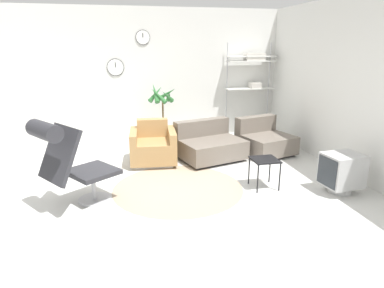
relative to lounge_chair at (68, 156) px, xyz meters
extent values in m
plane|color=silver|center=(1.37, 0.36, -0.72)|extent=(12.00, 12.00, 0.00)
cube|color=silver|center=(1.37, 3.27, 0.68)|extent=(12.00, 0.06, 2.80)
cylinder|color=black|center=(0.64, 3.23, 0.87)|extent=(0.36, 0.01, 0.36)
cylinder|color=white|center=(0.64, 3.23, 0.87)|extent=(0.34, 0.02, 0.34)
cube|color=black|center=(0.64, 3.21, 0.92)|extent=(0.01, 0.01, 0.10)
cylinder|color=black|center=(1.24, 3.23, 1.47)|extent=(0.30, 0.01, 0.30)
cylinder|color=white|center=(1.24, 3.23, 1.47)|extent=(0.28, 0.02, 0.28)
cube|color=black|center=(1.24, 3.21, 1.51)|extent=(0.01, 0.01, 0.09)
cube|color=silver|center=(4.27, 0.36, 0.68)|extent=(0.06, 12.00, 2.80)
cylinder|color=tan|center=(1.44, 0.33, -0.71)|extent=(1.92, 1.92, 0.01)
cylinder|color=#BCBCC1|center=(0.26, 0.19, -0.71)|extent=(0.61, 0.61, 0.02)
cylinder|color=#BCBCC1|center=(0.26, 0.19, -0.52)|extent=(0.06, 0.06, 0.35)
cube|color=#2D2D33|center=(0.26, 0.19, -0.31)|extent=(0.80, 0.81, 0.06)
cube|color=#2D2D33|center=(-0.08, -0.06, 0.05)|extent=(0.63, 0.68, 0.66)
cylinder|color=#2D2D33|center=(-0.21, -0.15, 0.37)|extent=(0.48, 0.56, 0.21)
cube|color=silver|center=(1.21, 1.53, -0.69)|extent=(0.70, 0.70, 0.06)
cube|color=#AD8451|center=(1.21, 1.53, -0.48)|extent=(0.62, 0.83, 0.36)
cube|color=#AD8451|center=(1.24, 1.83, -0.14)|extent=(0.56, 0.23, 0.32)
cube|color=#AD8451|center=(1.55, 1.50, -0.39)|extent=(0.19, 0.79, 0.54)
cube|color=#AD8451|center=(0.88, 1.56, -0.39)|extent=(0.19, 0.79, 0.54)
cube|color=black|center=(2.27, 1.50, -0.69)|extent=(1.16, 0.99, 0.05)
cube|color=#70665B|center=(2.27, 1.50, -0.50)|extent=(1.30, 1.15, 0.33)
cube|color=#70665B|center=(2.17, 1.83, -0.18)|extent=(1.11, 0.50, 0.30)
cube|color=black|center=(3.39, 1.58, -0.69)|extent=(0.97, 0.94, 0.05)
cube|color=#70665B|center=(3.39, 1.58, -0.50)|extent=(1.09, 1.09, 0.33)
cube|color=#70665B|center=(3.30, 1.91, -0.18)|extent=(0.90, 0.43, 0.30)
cube|color=black|center=(2.69, 0.10, -0.28)|extent=(0.38, 0.38, 0.02)
cylinder|color=black|center=(2.52, -0.07, -0.50)|extent=(0.02, 0.02, 0.42)
cylinder|color=black|center=(2.86, -0.07, -0.50)|extent=(0.02, 0.02, 0.42)
cylinder|color=black|center=(2.52, 0.27, -0.50)|extent=(0.02, 0.02, 0.42)
cylinder|color=black|center=(2.86, 0.27, -0.50)|extent=(0.02, 0.02, 0.42)
cylinder|color=#B7B7B7|center=(3.70, -0.30, -0.66)|extent=(0.32, 0.32, 0.11)
cube|color=#B7B7B7|center=(3.70, -0.30, -0.38)|extent=(0.56, 0.48, 0.46)
cube|color=#282D33|center=(3.44, -0.33, -0.38)|extent=(0.05, 0.37, 0.40)
cylinder|color=silver|center=(1.55, 2.65, -0.59)|extent=(0.30, 0.30, 0.26)
cylinder|color=#382819|center=(1.55, 2.65, -0.47)|extent=(0.28, 0.28, 0.02)
cylinder|color=brown|center=(1.55, 2.65, -0.12)|extent=(0.04, 0.04, 0.68)
cone|color=#2D6B33|center=(1.68, 2.64, 0.31)|extent=(0.12, 0.32, 0.26)
cone|color=#2D6B33|center=(1.66, 2.80, 0.34)|extent=(0.42, 0.34, 0.32)
cone|color=#2D6B33|center=(1.43, 2.78, 0.35)|extent=(0.38, 0.35, 0.34)
cone|color=#2D6B33|center=(1.40, 2.62, 0.39)|extent=(0.16, 0.39, 0.41)
cone|color=#2D6B33|center=(1.45, 2.52, 0.35)|extent=(0.36, 0.31, 0.33)
cone|color=#2D6B33|center=(1.63, 2.54, 0.33)|extent=(0.31, 0.29, 0.29)
cylinder|color=#BCBCC1|center=(3.08, 3.15, 0.32)|extent=(0.03, 0.03, 2.08)
cylinder|color=#BCBCC1|center=(4.09, 3.15, 0.32)|extent=(0.03, 0.03, 2.08)
cube|color=white|center=(3.58, 3.03, 0.37)|extent=(1.07, 0.28, 0.02)
cube|color=white|center=(3.58, 3.03, 0.97)|extent=(1.07, 0.28, 0.02)
cube|color=white|center=(3.58, 3.03, 1.07)|extent=(1.07, 0.28, 0.02)
cube|color=beige|center=(3.70, 3.02, 0.44)|extent=(0.23, 0.24, 0.12)
cube|color=silver|center=(3.66, 3.02, 1.07)|extent=(0.44, 0.24, 0.16)
camera|label=1|loc=(0.65, -4.28, 1.33)|focal=32.00mm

